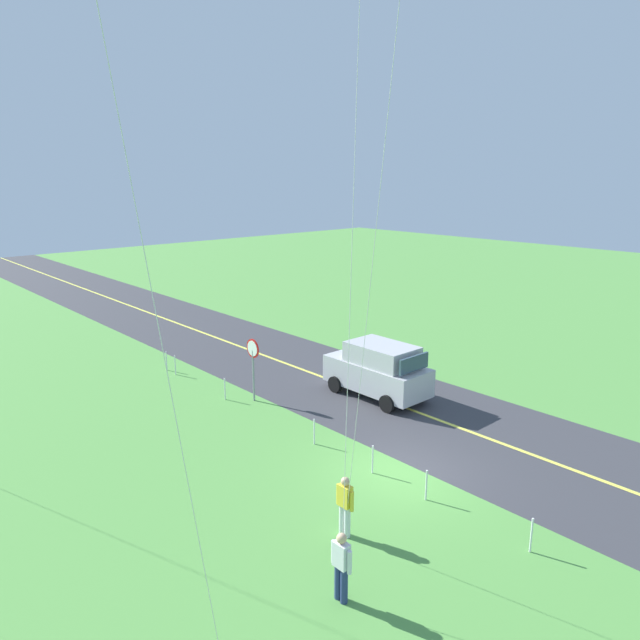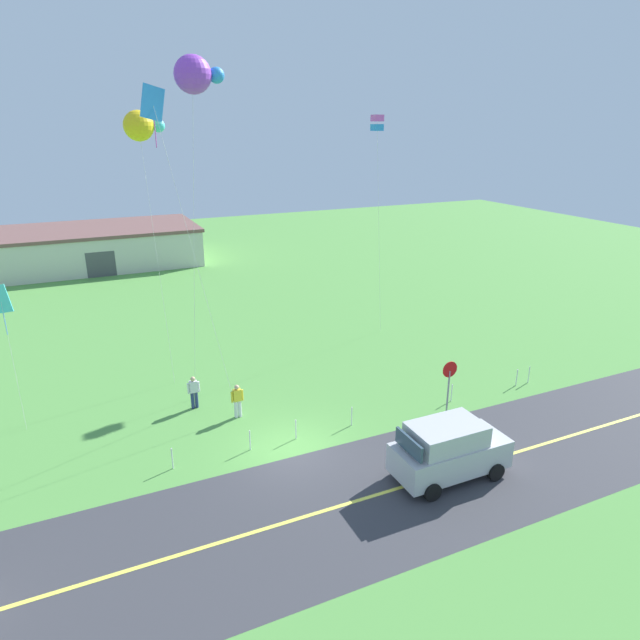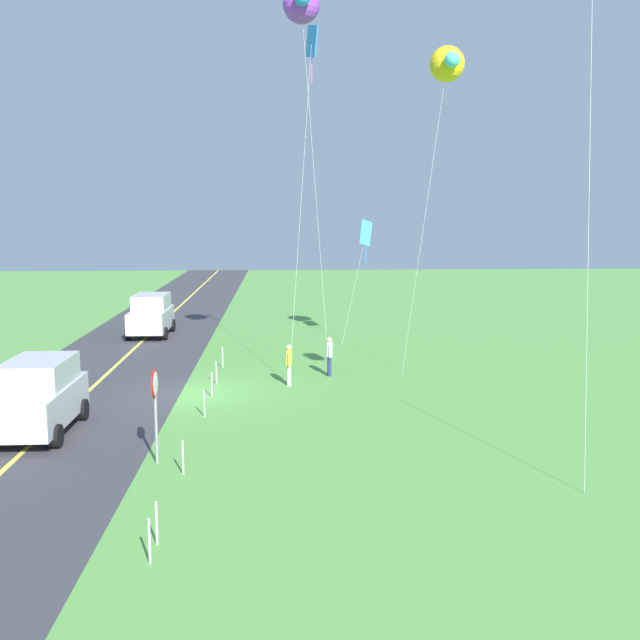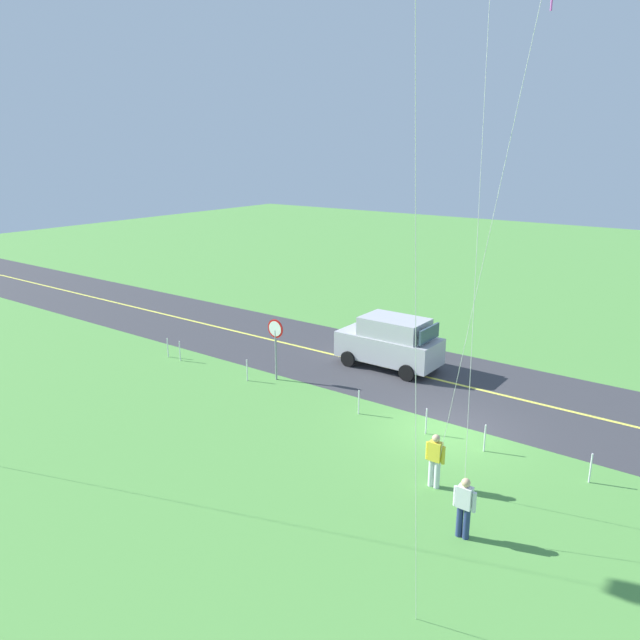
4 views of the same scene
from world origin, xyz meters
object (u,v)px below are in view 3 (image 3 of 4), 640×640
object	(u,v)px
car_suv_foreground	(38,396)
kite_blue_mid	(311,49)
person_adult_companion	(289,363)
kite_red_low	(302,4)
car_parked_west_far	(151,314)
kite_green_far	(366,235)
kite_yellow_high	(447,64)
stop_sign	(155,397)
person_adult_near	(329,355)

from	to	relation	value
car_suv_foreground	kite_blue_mid	xyz separation A→B (m)	(-8.15, 8.61, 11.85)
person_adult_companion	kite_red_low	bearing A→B (deg)	76.37
car_parked_west_far	person_adult_companion	bearing A→B (deg)	31.08
kite_blue_mid	kite_green_far	size ratio (longest dim) A/B	2.22
kite_red_low	kite_yellow_high	world-z (taller)	kite_red_low
kite_blue_mid	person_adult_companion	bearing A→B (deg)	-23.15
car_parked_west_far	kite_yellow_high	world-z (taller)	kite_yellow_high
stop_sign	kite_yellow_high	size ratio (longest dim) A/B	0.19
car_parked_west_far	person_adult_near	bearing A→B (deg)	40.42
person_adult_near	kite_yellow_high	xyz separation A→B (m)	(-0.56, 4.72, 11.63)
car_suv_foreground	kite_yellow_high	distance (m)	19.74
kite_green_far	car_suv_foreground	bearing A→B (deg)	-38.26
person_adult_companion	kite_green_far	size ratio (longest dim) A/B	0.25
car_parked_west_far	person_adult_companion	size ratio (longest dim) A/B	2.75
person_adult_near	person_adult_companion	bearing A→B (deg)	-128.01
kite_red_low	kite_green_far	bearing A→B (deg)	157.09
kite_green_far	person_adult_near	bearing A→B (deg)	-17.55
car_suv_foreground	kite_green_far	xyz separation A→B (m)	(-14.72, 11.60, 4.39)
car_suv_foreground	car_parked_west_far	world-z (taller)	same
kite_red_low	kite_yellow_high	distance (m)	6.26
person_adult_near	kite_red_low	xyz separation A→B (m)	(0.81, -1.11, 13.44)
car_parked_west_far	person_adult_companion	distance (m)	14.23
stop_sign	kite_blue_mid	bearing A→B (deg)	157.57
stop_sign	kite_red_low	world-z (taller)	kite_red_low
car_suv_foreground	kite_green_far	world-z (taller)	kite_green_far
car_suv_foreground	kite_yellow_high	world-z (taller)	kite_yellow_high
stop_sign	kite_yellow_high	distance (m)	18.33
car_parked_west_far	kite_blue_mid	distance (m)	17.54
car_parked_west_far	kite_green_far	size ratio (longest dim) A/B	0.70
person_adult_companion	kite_blue_mid	size ratio (longest dim) A/B	0.11
kite_red_low	kite_blue_mid	bearing A→B (deg)	164.36
kite_red_low	kite_blue_mid	xyz separation A→B (m)	(-1.50, 0.42, -1.30)
car_suv_foreground	kite_yellow_high	bearing A→B (deg)	119.73
car_suv_foreground	person_adult_companion	xyz separation A→B (m)	(-5.86, 7.63, -0.29)
car_suv_foreground	kite_red_low	bearing A→B (deg)	129.06
car_parked_west_far	kite_blue_mid	world-z (taller)	kite_blue_mid
car_parked_west_far	kite_red_low	bearing A→B (deg)	34.75
kite_blue_mid	kite_green_far	bearing A→B (deg)	155.52
car_parked_west_far	stop_sign	size ratio (longest dim) A/B	1.72
kite_yellow_high	kite_green_far	size ratio (longest dim) A/B	2.09
person_adult_companion	kite_green_far	xyz separation A→B (m)	(-8.86, 3.97, 4.68)
stop_sign	kite_red_low	distance (m)	16.34
stop_sign	person_adult_companion	xyz separation A→B (m)	(-8.86, 3.62, -0.94)
person_adult_near	kite_green_far	distance (m)	8.94
kite_blue_mid	kite_yellow_high	size ratio (longest dim) A/B	1.06
car_suv_foreground	kite_blue_mid	world-z (taller)	kite_blue_mid
car_suv_foreground	car_parked_west_far	xyz separation A→B (m)	(-18.04, 0.29, 0.00)
stop_sign	person_adult_near	bearing A→B (deg)	153.13
car_suv_foreground	kite_yellow_high	xyz separation A→B (m)	(-8.01, 14.03, 11.34)
car_parked_west_far	kite_red_low	distance (m)	19.11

